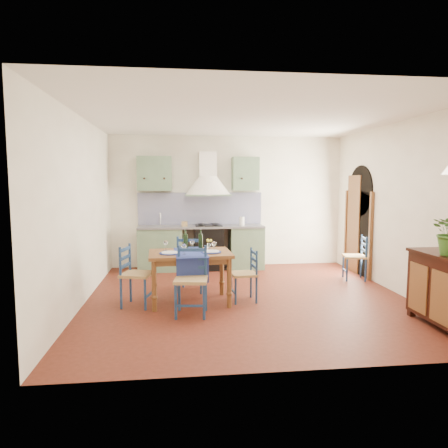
# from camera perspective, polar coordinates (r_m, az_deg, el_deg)

# --- Properties ---
(floor) EXTENTS (5.00, 5.00, 0.00)m
(floor) POSITION_cam_1_polar(r_m,az_deg,el_deg) (6.45, 3.33, -10.44)
(floor) COLOR #42170E
(floor) RESTS_ON ground
(back_wall) EXTENTS (5.00, 0.96, 2.80)m
(back_wall) POSITION_cam_1_polar(r_m,az_deg,el_deg) (8.44, -2.43, 0.73)
(back_wall) COLOR white
(back_wall) RESTS_ON ground
(right_wall) EXTENTS (0.26, 5.00, 2.80)m
(right_wall) POSITION_cam_1_polar(r_m,az_deg,el_deg) (7.31, 22.65, 1.72)
(right_wall) COLOR white
(right_wall) RESTS_ON ground
(left_wall) EXTENTS (0.04, 5.00, 2.80)m
(left_wall) POSITION_cam_1_polar(r_m,az_deg,el_deg) (6.27, -19.72, 1.78)
(left_wall) COLOR white
(left_wall) RESTS_ON ground
(ceiling) EXTENTS (5.00, 5.00, 0.01)m
(ceiling) POSITION_cam_1_polar(r_m,az_deg,el_deg) (6.26, 3.49, 15.00)
(ceiling) COLOR silver
(ceiling) RESTS_ON back_wall
(dining_table) EXTENTS (1.26, 0.96, 1.09)m
(dining_table) POSITION_cam_1_polar(r_m,az_deg,el_deg) (6.04, -4.82, -4.86)
(dining_table) COLOR brown
(dining_table) RESTS_ON ground
(chair_near) EXTENTS (0.49, 0.49, 0.94)m
(chair_near) POSITION_cam_1_polar(r_m,az_deg,el_deg) (5.55, -4.69, -7.95)
(chair_near) COLOR navy
(chair_near) RESTS_ON ground
(chair_far) EXTENTS (0.53, 0.53, 0.95)m
(chair_far) POSITION_cam_1_polar(r_m,az_deg,el_deg) (6.70, -4.69, -5.49)
(chair_far) COLOR navy
(chair_far) RESTS_ON ground
(chair_left) EXTENTS (0.52, 0.52, 0.90)m
(chair_left) POSITION_cam_1_polar(r_m,az_deg,el_deg) (6.05, -12.58, -7.09)
(chair_left) COLOR navy
(chair_left) RESTS_ON ground
(chair_right) EXTENTS (0.40, 0.40, 0.80)m
(chair_right) POSITION_cam_1_polar(r_m,az_deg,el_deg) (6.17, 3.07, -7.20)
(chair_right) COLOR navy
(chair_right) RESTS_ON ground
(chair_spare) EXTENTS (0.46, 0.46, 0.83)m
(chair_spare) POSITION_cam_1_polar(r_m,az_deg,el_deg) (7.89, 18.35, -4.48)
(chair_spare) COLOR navy
(chair_spare) RESTS_ON ground
(sideboard) EXTENTS (0.50, 1.05, 0.94)m
(sideboard) POSITION_cam_1_polar(r_m,az_deg,el_deg) (5.78, 29.15, -7.92)
(sideboard) COLOR black
(sideboard) RESTS_ON ground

